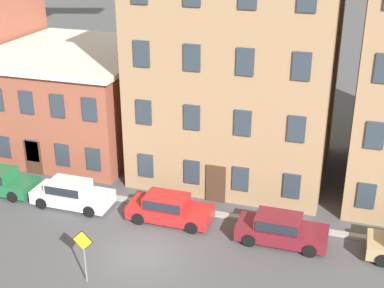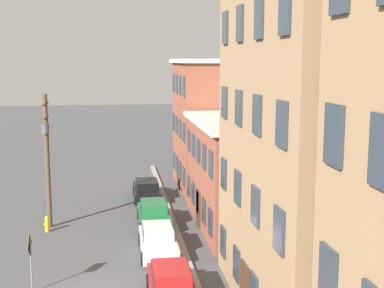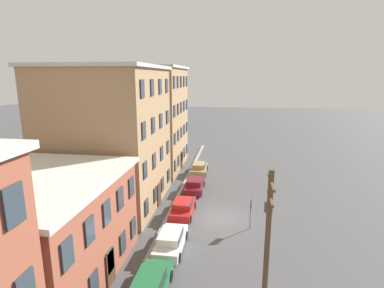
% 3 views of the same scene
% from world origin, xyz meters
% --- Properties ---
extents(apartment_corner, '(9.25, 12.36, 10.07)m').
position_xyz_m(apartment_corner, '(-19.60, 11.92, 5.05)').
color(apartment_corner, brown).
rests_on(apartment_corner, ground_plane).
extents(apartment_midblock, '(10.83, 12.03, 6.53)m').
position_xyz_m(apartment_midblock, '(-9.56, 11.75, 3.28)').
color(apartment_midblock, brown).
rests_on(apartment_midblock, ground_plane).
extents(apartment_far, '(11.59, 9.96, 13.31)m').
position_xyz_m(apartment_far, '(2.06, 10.72, 6.67)').
color(apartment_far, '#9E7A56').
rests_on(apartment_far, ground_plane).
extents(car_black, '(4.40, 1.92, 1.43)m').
position_xyz_m(car_black, '(-16.41, 3.25, 0.75)').
color(car_black, black).
rests_on(car_black, ground_plane).
extents(car_green, '(4.40, 1.92, 1.43)m').
position_xyz_m(car_green, '(-10.26, 3.32, 0.75)').
color(car_green, '#1E6638').
rests_on(car_green, ground_plane).
extents(car_white, '(4.40, 1.92, 1.43)m').
position_xyz_m(car_white, '(-5.42, 3.17, 0.75)').
color(car_white, silver).
rests_on(car_white, ground_plane).
extents(car_red, '(4.40, 1.92, 1.43)m').
position_xyz_m(car_red, '(0.25, 3.27, 0.75)').
color(car_red, '#B21E1E').
rests_on(car_red, ground_plane).
extents(caution_sign, '(0.98, 0.08, 2.62)m').
position_xyz_m(caution_sign, '(-1.46, -2.65, 1.75)').
color(caution_sign, slate).
rests_on(caution_sign, ground_plane).
extents(utility_pole, '(2.40, 0.44, 8.04)m').
position_xyz_m(utility_pole, '(-10.75, -2.94, 4.53)').
color(utility_pole, brown).
rests_on(utility_pole, ground_plane).
extents(fire_hydrant, '(0.24, 0.34, 0.96)m').
position_xyz_m(fire_hydrant, '(-9.86, -2.99, 0.48)').
color(fire_hydrant, yellow).
rests_on(fire_hydrant, ground_plane).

